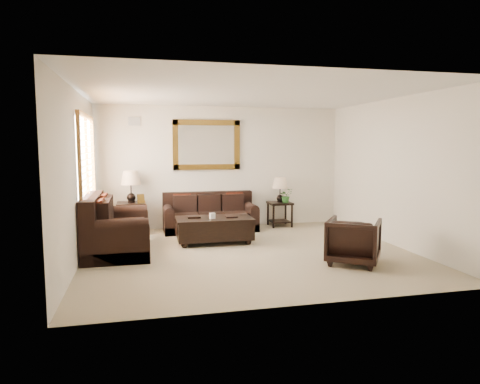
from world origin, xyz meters
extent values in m
cube|color=gray|center=(0.00, 0.00, 0.00)|extent=(5.50, 5.00, 0.01)
cube|color=white|center=(0.00, 0.00, 2.70)|extent=(5.50, 5.00, 0.01)
cube|color=silver|center=(0.00, 2.50, 1.35)|extent=(5.50, 0.01, 2.70)
cube|color=silver|center=(0.00, -2.50, 1.35)|extent=(5.50, 0.01, 2.70)
cube|color=silver|center=(-2.75, 0.00, 1.35)|extent=(0.01, 5.00, 2.70)
cube|color=silver|center=(2.75, 0.00, 1.35)|extent=(0.01, 5.00, 2.70)
cube|color=white|center=(-2.73, 0.90, 1.55)|extent=(0.01, 1.80, 1.50)
cube|color=brown|center=(-2.70, 0.90, 2.34)|extent=(0.06, 1.96, 0.08)
cube|color=brown|center=(-2.70, 0.90, 0.76)|extent=(0.06, 1.96, 0.08)
cube|color=brown|center=(-2.70, -0.04, 1.55)|extent=(0.06, 0.08, 1.50)
cube|color=brown|center=(-2.70, 1.84, 1.55)|extent=(0.06, 0.08, 1.50)
cube|color=brown|center=(-2.70, 0.90, 1.55)|extent=(0.05, 0.05, 1.50)
cube|color=#452C0D|center=(-0.35, 2.46, 1.85)|extent=(1.50, 0.06, 1.10)
cube|color=white|center=(-0.35, 2.48, 1.85)|extent=(1.26, 0.01, 0.86)
cube|color=#999999|center=(-1.90, 2.48, 2.35)|extent=(0.25, 0.02, 0.18)
cube|color=black|center=(-0.35, 2.05, 0.08)|extent=(1.99, 0.86, 0.16)
cube|color=black|center=(-0.35, 2.38, 0.61)|extent=(1.99, 0.20, 0.41)
cube|color=black|center=(-0.88, 2.03, 0.28)|extent=(0.51, 0.70, 0.24)
cube|color=black|center=(-0.35, 2.03, 0.28)|extent=(0.51, 0.70, 0.24)
cube|color=black|center=(0.18, 2.03, 0.28)|extent=(0.51, 0.70, 0.24)
cube|color=black|center=(-1.24, 2.05, 0.24)|extent=(0.20, 0.86, 0.48)
cylinder|color=black|center=(-1.24, 2.05, 0.48)|extent=(0.20, 0.84, 0.20)
cube|color=black|center=(0.55, 2.05, 0.24)|extent=(0.20, 0.86, 0.48)
cylinder|color=black|center=(0.55, 2.05, 0.48)|extent=(0.20, 0.84, 0.20)
cube|color=#641E0D|center=(-0.93, 2.21, 0.61)|extent=(0.38, 0.17, 0.39)
cube|color=#641E0D|center=(0.23, 2.21, 0.61)|extent=(0.38, 0.17, 0.39)
cube|color=black|center=(-2.20, 0.54, 0.10)|extent=(1.05, 1.77, 0.20)
cube|color=black|center=(-2.61, 0.54, 0.75)|extent=(0.24, 1.77, 0.50)
cube|color=black|center=(-2.18, 0.22, 0.35)|extent=(0.86, 0.62, 0.30)
cube|color=black|center=(-2.18, 0.86, 0.35)|extent=(0.86, 0.62, 0.30)
cube|color=black|center=(-2.20, -0.22, 0.29)|extent=(1.05, 0.24, 0.59)
cylinder|color=black|center=(-2.20, -0.22, 0.59)|extent=(1.03, 0.24, 0.24)
cube|color=black|center=(-2.20, 1.31, 0.29)|extent=(1.05, 0.24, 0.59)
cylinder|color=black|center=(-2.20, 1.31, 0.59)|extent=(1.03, 0.24, 0.24)
cube|color=#641E0D|center=(-2.40, 0.17, 0.74)|extent=(0.21, 0.47, 0.48)
cube|color=#641E0D|center=(-2.40, 0.92, 0.74)|extent=(0.21, 0.47, 0.48)
cube|color=black|center=(-2.00, 2.16, 0.62)|extent=(0.60, 0.60, 0.05)
cube|color=black|center=(-2.00, 2.16, 0.13)|extent=(0.51, 0.51, 0.03)
cylinder|color=black|center=(-2.25, 1.91, 0.30)|extent=(0.05, 0.05, 0.60)
cylinder|color=black|center=(-1.74, 1.91, 0.30)|extent=(0.05, 0.05, 0.60)
cylinder|color=black|center=(-2.25, 2.42, 0.30)|extent=(0.05, 0.05, 0.60)
cylinder|color=black|center=(-1.74, 2.42, 0.30)|extent=(0.05, 0.05, 0.60)
sphere|color=black|center=(-2.00, 2.16, 0.76)|extent=(0.18, 0.18, 0.18)
cylinder|color=black|center=(-2.00, 2.16, 0.95)|extent=(0.03, 0.03, 0.39)
cone|color=#D4B28D|center=(-2.00, 2.16, 1.17)|extent=(0.41, 0.41, 0.28)
cube|color=#452C0D|center=(-1.80, 2.05, 0.74)|extent=(0.16, 0.11, 0.18)
cube|color=black|center=(1.29, 2.21, 0.53)|extent=(0.51, 0.51, 0.05)
cube|color=black|center=(1.29, 2.21, 0.11)|extent=(0.43, 0.43, 0.03)
cylinder|color=black|center=(1.07, 1.99, 0.25)|extent=(0.05, 0.05, 0.51)
cylinder|color=black|center=(1.50, 1.99, 0.25)|extent=(0.05, 0.05, 0.51)
cylinder|color=black|center=(1.07, 2.42, 0.25)|extent=(0.05, 0.05, 0.51)
cylinder|color=black|center=(1.50, 2.42, 0.25)|extent=(0.05, 0.05, 0.51)
sphere|color=black|center=(1.29, 2.21, 0.64)|extent=(0.16, 0.16, 0.16)
cylinder|color=black|center=(1.29, 2.21, 0.81)|extent=(0.02, 0.02, 0.33)
cone|color=#D4B28D|center=(1.29, 2.21, 0.99)|extent=(0.35, 0.35, 0.24)
sphere|color=black|center=(-1.05, 0.60, 0.05)|extent=(0.13, 0.13, 0.13)
sphere|color=black|center=(0.13, 0.60, 0.05)|extent=(0.13, 0.13, 0.13)
sphere|color=black|center=(-1.05, 1.14, 0.05)|extent=(0.13, 0.13, 0.13)
sphere|color=black|center=(0.13, 1.14, 0.05)|extent=(0.13, 0.13, 0.13)
cube|color=black|center=(-0.46, 0.87, 0.29)|extent=(1.41, 0.77, 0.39)
cube|color=black|center=(-0.46, 0.87, 0.46)|extent=(1.44, 0.79, 0.04)
cube|color=black|center=(-0.83, 0.93, 0.50)|extent=(0.24, 0.16, 0.03)
cube|color=black|center=(-0.14, 0.82, 0.50)|extent=(0.22, 0.15, 0.03)
cube|color=white|center=(-0.51, 0.76, 0.54)|extent=(0.11, 0.09, 0.11)
imported|color=black|center=(1.41, -1.03, 0.39)|extent=(1.04, 1.03, 0.79)
imported|color=#22521C|center=(1.40, 2.12, 0.68)|extent=(0.37, 0.39, 0.25)
camera|label=1|loc=(-1.79, -6.99, 1.84)|focal=32.00mm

